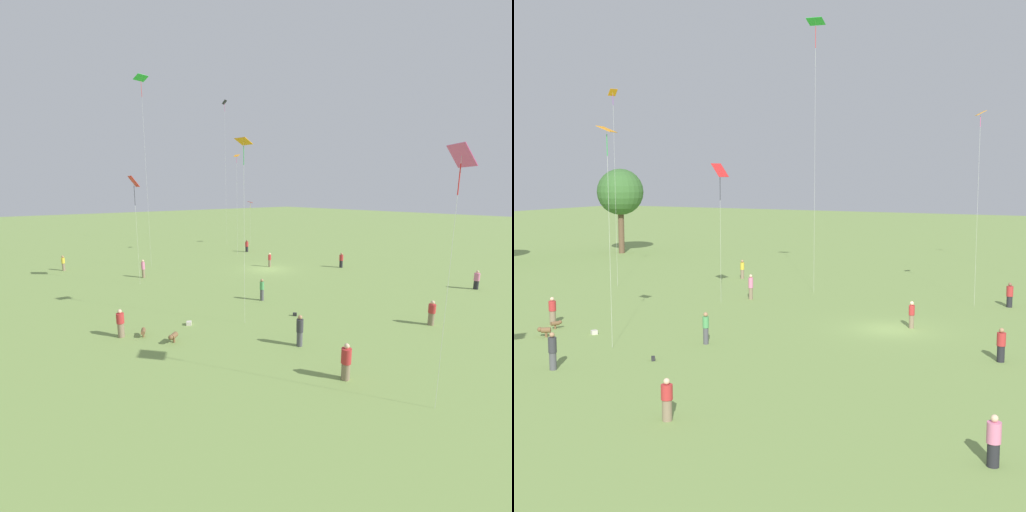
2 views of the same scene
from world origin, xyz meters
The scene contains 21 objects.
ground_plane centered at (0.00, 0.00, 0.00)m, with size 240.00×240.00×0.00m, color #7A994C.
tree_4 centered at (24.46, 39.60, 6.90)m, with size 5.21×5.21×9.58m.
person_0 centered at (4.96, 12.09, 0.92)m, with size 0.47×0.47×1.82m.
person_1 centered at (-8.05, 7.69, 0.88)m, with size 0.46×0.46×1.73m.
person_2 centered at (-15.54, 11.32, 0.89)m, with size 0.39×0.39×1.78m.
person_3 centered at (13.46, 17.59, 0.83)m, with size 0.49×0.49×1.65m.
person_4 centered at (0.82, -0.97, 0.81)m, with size 0.42×0.42×1.61m.
person_5 centered at (-18.75, 2.60, 0.79)m, with size 0.55×0.55×1.61m.
person_6 centered at (-8.11, 18.54, 0.83)m, with size 0.61×0.61×1.69m.
person_7 centered at (-4.59, -6.94, 0.82)m, with size 0.45×0.45×1.68m.
person_9 centered at (10.32, -5.06, 0.83)m, with size 0.54×0.54×1.69m.
person_10 centered at (-17.51, -8.84, 0.81)m, with size 0.55×0.55×1.67m.
kite_1 centered at (2.76, 13.28, 9.03)m, with size 1.21×0.80×9.75m.
kite_2 centered at (9.57, -2.86, 12.10)m, with size 0.87×0.84×13.21m.
kite_3 centered at (-10.97, 11.62, 10.76)m, with size 0.97×0.93×11.46m.
kite_4 centered at (5.37, 24.61, 14.08)m, with size 0.77×0.65×15.63m.
kite_5 centered at (9.84, 9.26, 19.37)m, with size 1.32×1.36×20.33m.
dog_0 centered at (-10.80, 16.56, 0.39)m, with size 0.60×0.70×0.58m.
dog_1 centered at (-8.87, 17.51, 0.33)m, with size 0.65×0.45×0.48m.
picnic_bag_0 centered at (-8.97, 14.58, 0.12)m, with size 0.44×0.44×0.23m.
picnic_bag_1 centered at (-12.10, 8.16, 0.11)m, with size 0.31×0.30×0.21m.
Camera 2 is at (-39.60, -12.39, 9.10)m, focal length 50.00 mm.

